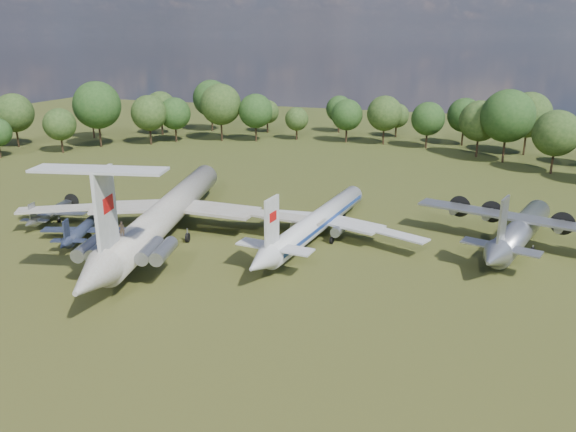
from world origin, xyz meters
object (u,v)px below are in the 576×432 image
(an12_transport, at_px, (520,234))
(person_on_il62, at_px, (122,229))
(small_prop_west, at_px, (83,232))
(tu104_jet, at_px, (318,225))
(il62_airliner, at_px, (168,217))
(small_prop_northwest, at_px, (51,215))

(an12_transport, relative_size, person_on_il62, 17.80)
(small_prop_west, relative_size, person_on_il62, 8.88)
(tu104_jet, bearing_deg, il62_airliner, -158.36)
(an12_transport, height_order, small_prop_west, an12_transport)
(an12_transport, bearing_deg, person_on_il62, -133.31)
(person_on_il62, bearing_deg, il62_airliner, -104.51)
(person_on_il62, bearing_deg, tu104_jet, -155.84)
(an12_transport, xyz_separation_m, small_prop_northwest, (-68.81, -11.91, -1.04))
(an12_transport, bearing_deg, small_prop_west, -148.49)
(il62_airliner, distance_m, small_prop_northwest, 21.05)
(tu104_jet, bearing_deg, person_on_il62, -122.74)
(an12_transport, height_order, person_on_il62, person_on_il62)
(an12_transport, relative_size, small_prop_west, 2.00)
(il62_airliner, height_order, an12_transport, il62_airliner)
(small_prop_northwest, bearing_deg, tu104_jet, -3.37)
(small_prop_northwest, bearing_deg, person_on_il62, -44.03)
(il62_airliner, xyz_separation_m, person_on_il62, (3.61, -15.76, 3.80))
(an12_transport, bearing_deg, il62_airliner, -151.43)
(il62_airliner, distance_m, tu104_jet, 21.70)
(small_prop_west, bearing_deg, small_prop_northwest, 133.97)
(small_prop_west, height_order, small_prop_northwest, small_prop_west)
(il62_airliner, height_order, small_prop_west, il62_airliner)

